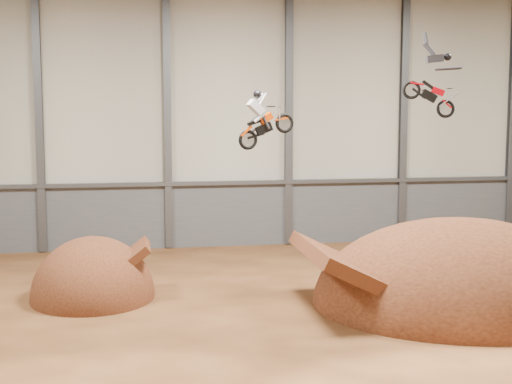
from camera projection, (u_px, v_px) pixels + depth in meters
floor at (284, 325)px, 25.15m from camera, size 40.00×40.00×0.00m
back_wall at (228, 120)px, 39.02m from camera, size 40.00×0.10×14.00m
lower_band_back at (229, 215)px, 39.54m from camera, size 39.80×0.18×3.50m
steel_rail at (229, 183)px, 39.18m from camera, size 39.80×0.35×0.20m
steel_column_1 at (39, 120)px, 37.17m from camera, size 0.40×0.36×13.90m
steel_column_2 at (167, 120)px, 38.27m from camera, size 0.40×0.36×13.90m
steel_column_3 at (289, 120)px, 39.38m from camera, size 0.40×0.36×13.90m
steel_column_4 at (403, 119)px, 40.48m from camera, size 0.40×0.36×13.90m
steel_column_5 at (512, 119)px, 41.59m from camera, size 0.40×0.36×13.90m
takeoff_ramp at (93, 297)px, 28.89m from camera, size 4.97×5.73×4.97m
landing_ramp at (459, 303)px, 28.00m from camera, size 11.63×10.29×6.71m
fmx_rider_a at (270, 112)px, 27.50m from camera, size 3.15×1.51×2.91m
fmx_rider_b at (425, 75)px, 27.18m from camera, size 3.82×1.57×3.56m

